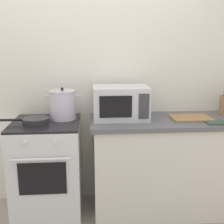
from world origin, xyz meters
TOP-DOWN VIEW (x-y plane):
  - back_wall at (0.30, 0.97)m, footprint 4.40×0.10m
  - lower_cabinet_right at (0.90, 0.62)m, footprint 1.64×0.56m
  - countertop_right at (0.90, 0.62)m, footprint 1.70×0.60m
  - stove at (-0.35, 0.60)m, footprint 0.60×0.64m
  - stock_pot at (-0.20, 0.70)m, footprint 0.32×0.24m
  - frying_pan at (-0.43, 0.56)m, footprint 0.43×0.23m
  - microwave at (0.33, 0.68)m, footprint 0.50×0.37m
  - cutting_board at (0.98, 0.60)m, footprint 0.36×0.26m
  - oven_mitt at (1.15, 0.44)m, footprint 0.18×0.14m

SIDE VIEW (x-z plane):
  - lower_cabinet_right at x=0.90m, z-range 0.00..0.88m
  - stove at x=-0.35m, z-range 0.00..0.92m
  - countertop_right at x=0.90m, z-range 0.88..0.92m
  - oven_mitt at x=1.15m, z-range 0.92..0.94m
  - cutting_board at x=0.98m, z-range 0.92..0.94m
  - frying_pan at x=-0.43m, z-range 0.92..0.97m
  - stock_pot at x=-0.20m, z-range 0.91..1.20m
  - microwave at x=0.33m, z-range 0.92..1.22m
  - back_wall at x=0.30m, z-range 0.00..2.50m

